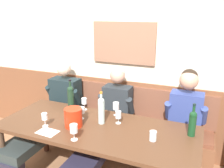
{
  "coord_description": "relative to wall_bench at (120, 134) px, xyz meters",
  "views": [
    {
      "loc": [
        1.01,
        -1.92,
        1.93
      ],
      "look_at": [
        0.04,
        0.43,
        1.13
      ],
      "focal_mm": 37.75,
      "sensor_mm": 36.0,
      "label": 1
    }
  ],
  "objects": [
    {
      "name": "room_wall_back",
      "position": [
        -0.0,
        0.26,
        1.12
      ],
      "size": [
        6.8,
        0.12,
        2.8
      ],
      "color": "beige",
      "rests_on": "ground"
    },
    {
      "name": "wood_wainscot_panel",
      "position": [
        0.0,
        0.21,
        0.22
      ],
      "size": [
        6.8,
        0.03,
        1.0
      ],
      "primitive_type": "cube",
      "color": "brown",
      "rests_on": "ground"
    },
    {
      "name": "wall_bench",
      "position": [
        0.0,
        0.0,
        0.0
      ],
      "size": [
        2.42,
        0.42,
        0.94
      ],
      "color": "brown",
      "rests_on": "ground"
    },
    {
      "name": "dining_table",
      "position": [
        0.0,
        -0.74,
        0.39
      ],
      "size": [
        2.12,
        0.86,
        0.76
      ],
      "color": "#513220",
      "rests_on": "ground"
    },
    {
      "name": "person_center_left_seat",
      "position": [
        -0.85,
        -0.39,
        0.32
      ],
      "size": [
        0.53,
        1.34,
        1.26
      ],
      "color": "#262536",
      "rests_on": "ground"
    },
    {
      "name": "person_center_right_seat",
      "position": [
        -0.04,
        -0.39,
        0.32
      ],
      "size": [
        0.47,
        1.33,
        1.24
      ],
      "color": "#252A36",
      "rests_on": "ground"
    },
    {
      "name": "person_right_seat",
      "position": [
        0.84,
        -0.38,
        0.35
      ],
      "size": [
        0.48,
        1.34,
        1.29
      ],
      "color": "#242B3A",
      "rests_on": "ground"
    },
    {
      "name": "ice_bucket",
      "position": [
        -0.22,
        -0.82,
        0.57
      ],
      "size": [
        0.19,
        0.19,
        0.2
      ],
      "primitive_type": "cylinder",
      "color": "red",
      "rests_on": "dining_table"
    },
    {
      "name": "wine_bottle_green_tall",
      "position": [
        0.02,
        -0.64,
        0.63
      ],
      "size": [
        0.07,
        0.07,
        0.36
      ],
      "color": "#AFCAC7",
      "rests_on": "dining_table"
    },
    {
      "name": "wine_bottle_clear_water",
      "position": [
        -0.5,
        -0.43,
        0.63
      ],
      "size": [
        0.08,
        0.08,
        0.38
      ],
      "color": "#1C3523",
      "rests_on": "dining_table"
    },
    {
      "name": "wine_bottle_amber_mid",
      "position": [
        0.94,
        -0.55,
        0.62
      ],
      "size": [
        0.07,
        0.07,
        0.33
      ],
      "color": "#143D1F",
      "rests_on": "dining_table"
    },
    {
      "name": "wine_glass_center_front",
      "position": [
        -0.24,
        -0.63,
        0.57
      ],
      "size": [
        0.07,
        0.07,
        0.14
      ],
      "color": "silver",
      "rests_on": "dining_table"
    },
    {
      "name": "wine_glass_mid_right",
      "position": [
        -0.07,
        -1.06,
        0.58
      ],
      "size": [
        0.07,
        0.07,
        0.16
      ],
      "color": "silver",
      "rests_on": "dining_table"
    },
    {
      "name": "wine_glass_by_bottle",
      "position": [
        0.09,
        -0.39,
        0.58
      ],
      "size": [
        0.07,
        0.07,
        0.16
      ],
      "color": "silver",
      "rests_on": "dining_table"
    },
    {
      "name": "wine_glass_mid_left",
      "position": [
        -0.5,
        -0.93,
        0.58
      ],
      "size": [
        0.06,
        0.06,
        0.15
      ],
      "color": "silver",
      "rests_on": "dining_table"
    },
    {
      "name": "wine_glass_center_rear",
      "position": [
        -0.33,
        -0.39,
        0.58
      ],
      "size": [
        0.06,
        0.06,
        0.15
      ],
      "color": "silver",
      "rests_on": "dining_table"
    },
    {
      "name": "wine_glass_left_end",
      "position": [
        0.19,
        -0.58,
        0.57
      ],
      "size": [
        0.06,
        0.06,
        0.14
      ],
      "color": "silver",
      "rests_on": "dining_table"
    },
    {
      "name": "water_tumbler_right",
      "position": [
        0.62,
        -0.78,
        0.52
      ],
      "size": [
        0.07,
        0.07,
        0.09
      ],
      "primitive_type": "cylinder",
      "color": "silver",
      "rests_on": "dining_table"
    },
    {
      "name": "tasting_sheet_left_guest",
      "position": [
        -0.4,
        -1.03,
        0.48
      ],
      "size": [
        0.22,
        0.16,
        0.0
      ],
      "primitive_type": "cube",
      "rotation": [
        0.0,
        0.0,
        -0.07
      ],
      "color": "white",
      "rests_on": "dining_table"
    }
  ]
}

